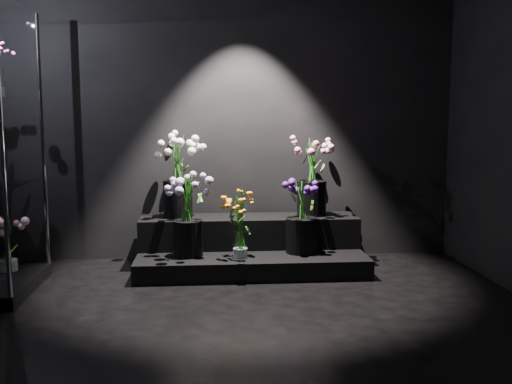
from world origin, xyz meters
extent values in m
plane|color=black|center=(0.00, 0.00, 0.00)|extent=(4.00, 4.00, 0.00)
plane|color=black|center=(0.00, 2.00, 1.40)|extent=(4.00, 0.00, 4.00)
plane|color=black|center=(0.00, -2.00, 1.40)|extent=(4.00, 0.00, 4.00)
cube|color=black|center=(0.17, 1.54, 0.08)|extent=(1.84, 0.82, 0.15)
cube|color=black|center=(0.17, 1.74, 0.28)|extent=(1.84, 0.41, 0.26)
cylinder|color=white|center=(0.08, 1.35, 0.26)|extent=(0.12, 0.12, 0.21)
cylinder|color=black|center=(-0.33, 1.43, 0.30)|extent=(0.23, 0.23, 0.29)
cylinder|color=black|center=(0.58, 1.47, 0.30)|extent=(0.26, 0.26, 0.28)
cylinder|color=black|center=(-0.43, 1.77, 0.56)|extent=(0.24, 0.24, 0.31)
cylinder|color=black|center=(0.71, 1.77, 0.56)|extent=(0.25, 0.25, 0.30)
cylinder|color=white|center=(-1.69, 1.31, 0.21)|extent=(0.15, 0.15, 0.24)
camera|label=1|loc=(-0.15, -3.03, 1.25)|focal=40.00mm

